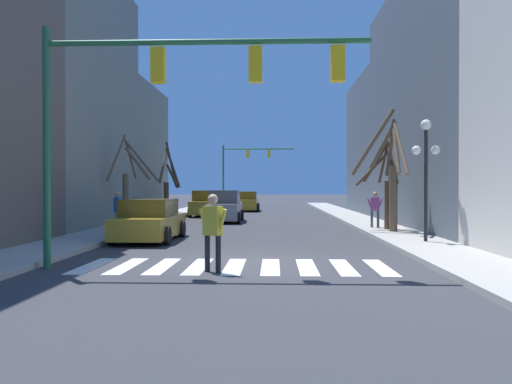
% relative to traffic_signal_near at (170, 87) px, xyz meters
% --- Properties ---
extents(ground_plane, '(240.00, 240.00, 0.00)m').
position_rel_traffic_signal_near_xyz_m(ground_plane, '(1.51, 1.18, -4.38)').
color(ground_plane, '#38383D').
extents(sidewalk_left, '(2.24, 90.00, 0.15)m').
position_rel_traffic_signal_near_xyz_m(sidewalk_left, '(-4.38, 1.18, -4.31)').
color(sidewalk_left, '#ADA89E').
rests_on(sidewalk_left, ground_plane).
extents(sidewalk_right, '(2.24, 90.00, 0.15)m').
position_rel_traffic_signal_near_xyz_m(sidewalk_right, '(7.40, 1.18, -4.31)').
color(sidewalk_right, '#ADA89E').
rests_on(sidewalk_right, ground_plane).
extents(building_row_left, '(6.00, 30.18, 13.56)m').
position_rel_traffic_signal_near_xyz_m(building_row_left, '(-8.50, 8.99, 1.74)').
color(building_row_left, '#66564C').
rests_on(building_row_left, ground_plane).
extents(building_row_right, '(6.00, 34.95, 12.77)m').
position_rel_traffic_signal_near_xyz_m(building_row_right, '(11.52, 11.76, 1.49)').
color(building_row_right, beige).
rests_on(building_row_right, ground_plane).
extents(crosswalk_stripes, '(7.65, 2.60, 0.01)m').
position_rel_traffic_signal_near_xyz_m(crosswalk_stripes, '(1.51, 0.48, -4.38)').
color(crosswalk_stripes, white).
rests_on(crosswalk_stripes, ground_plane).
extents(traffic_signal_near, '(7.88, 0.28, 5.85)m').
position_rel_traffic_signal_near_xyz_m(traffic_signal_near, '(0.00, 0.00, 0.00)').
color(traffic_signal_near, '#236038').
rests_on(traffic_signal_near, ground_plane).
extents(traffic_signal_far, '(7.66, 0.28, 6.46)m').
position_rel_traffic_signal_near_xyz_m(traffic_signal_far, '(-0.78, 41.48, 0.35)').
color(traffic_signal_far, '#236038').
rests_on(traffic_signal_far, ground_plane).
extents(street_lamp_right_corner, '(0.95, 0.36, 4.10)m').
position_rel_traffic_signal_near_xyz_m(street_lamp_right_corner, '(7.60, 5.10, -1.32)').
color(street_lamp_right_corner, black).
rests_on(street_lamp_right_corner, sidewalk_right).
extents(car_driving_away_lane, '(2.08, 4.43, 1.53)m').
position_rel_traffic_signal_near_xyz_m(car_driving_away_lane, '(-2.09, 6.30, -3.66)').
color(car_driving_away_lane, '#A38423').
rests_on(car_driving_away_lane, ground_plane).
extents(car_parked_right_near, '(2.16, 4.29, 1.62)m').
position_rel_traffic_signal_near_xyz_m(car_parked_right_near, '(0.15, 28.95, -3.63)').
color(car_parked_right_near, '#A38423').
rests_on(car_parked_right_near, ground_plane).
extents(car_parked_right_mid, '(1.95, 4.32, 1.79)m').
position_rel_traffic_signal_near_xyz_m(car_parked_right_mid, '(-0.31, 16.29, -3.56)').
color(car_parked_right_mid, gray).
rests_on(car_parked_right_mid, ground_plane).
extents(car_at_intersection, '(2.17, 4.61, 1.75)m').
position_rel_traffic_signal_near_xyz_m(car_at_intersection, '(-2.05, 21.88, -3.57)').
color(car_at_intersection, '#A38423').
rests_on(car_at_intersection, ground_plane).
extents(pedestrian_waiting_at_curb, '(0.73, 0.46, 1.82)m').
position_rel_traffic_signal_near_xyz_m(pedestrian_waiting_at_curb, '(1.07, -0.36, -3.31)').
color(pedestrian_waiting_at_curb, black).
rests_on(pedestrian_waiting_at_curb, ground_plane).
extents(pedestrian_near_right_corner, '(0.70, 0.27, 1.61)m').
position_rel_traffic_signal_near_xyz_m(pedestrian_near_right_corner, '(7.05, 10.87, -3.28)').
color(pedestrian_near_right_corner, '#4C4C51').
rests_on(pedestrian_near_right_corner, sidewalk_right).
extents(pedestrian_crossing_street, '(0.23, 0.71, 1.65)m').
position_rel_traffic_signal_near_xyz_m(pedestrian_crossing_street, '(-4.04, 8.68, -3.26)').
color(pedestrian_crossing_street, '#7A705B').
rests_on(pedestrian_crossing_street, sidewalk_left).
extents(street_tree_left_far, '(1.73, 2.04, 3.87)m').
position_rel_traffic_signal_near_xyz_m(street_tree_left_far, '(7.32, 9.95, -2.31)').
color(street_tree_left_far, brown).
rests_on(street_tree_left_far, sidewalk_right).
extents(street_tree_right_near, '(1.87, 3.00, 5.09)m').
position_rel_traffic_signal_near_xyz_m(street_tree_right_near, '(7.25, 8.83, -1.77)').
color(street_tree_right_near, brown).
rests_on(street_tree_right_near, sidewalk_right).
extents(street_tree_left_near, '(2.23, 1.71, 4.29)m').
position_rel_traffic_signal_near_xyz_m(street_tree_left_near, '(-4.35, 11.25, -2.31)').
color(street_tree_left_near, brown).
rests_on(street_tree_left_near, sidewalk_left).
extents(street_tree_right_mid, '(0.89, 2.80, 4.61)m').
position_rel_traffic_signal_near_xyz_m(street_tree_right_mid, '(-3.94, 18.06, -2.20)').
color(street_tree_right_mid, '#473828').
rests_on(street_tree_right_mid, sidewalk_left).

